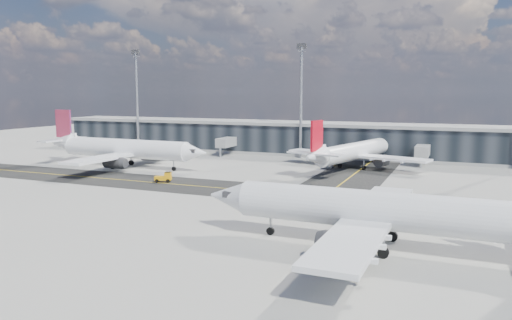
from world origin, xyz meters
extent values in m
plane|color=gray|center=(0.00, 0.00, 0.00)|extent=(300.00, 300.00, 0.00)
cube|color=black|center=(0.00, 4.00, 0.01)|extent=(180.00, 14.00, 0.02)
cube|color=black|center=(18.00, 35.00, 0.01)|extent=(14.00, 50.00, 0.02)
cube|color=yellow|center=(0.00, 4.00, 0.03)|extent=(180.00, 0.25, 0.01)
cube|color=yellow|center=(18.00, 35.00, 0.03)|extent=(0.25, 50.00, 0.01)
cube|color=black|center=(0.00, 55.00, 4.00)|extent=(150.00, 12.00, 8.00)
cube|color=gray|center=(0.00, 55.00, 8.40)|extent=(152.00, 13.00, 0.80)
cube|color=gray|center=(0.00, 55.00, 0.40)|extent=(150.00, 12.20, 0.80)
cube|color=gray|center=(-20.00, 47.00, 3.50)|extent=(3.00, 10.00, 2.40)
cylinder|color=gray|center=(-20.00, 42.00, 1.20)|extent=(0.60, 0.60, 2.40)
cube|color=gray|center=(30.00, 47.00, 3.50)|extent=(3.00, 10.00, 2.40)
cylinder|color=gray|center=(30.00, 42.00, 1.20)|extent=(0.60, 0.60, 2.40)
cylinder|color=gray|center=(-50.00, 48.00, 14.00)|extent=(0.70, 0.70, 28.00)
cube|color=#2D2D30|center=(-50.00, 48.00, 28.20)|extent=(2.50, 0.50, 1.40)
cylinder|color=gray|center=(0.00, 48.00, 14.00)|extent=(0.70, 0.70, 28.00)
cube|color=#2D2D30|center=(0.00, 48.00, 28.20)|extent=(2.50, 0.50, 1.40)
cylinder|color=white|center=(-31.59, 17.70, 4.27)|extent=(32.14, 5.22, 4.27)
cone|color=white|center=(-13.45, 17.16, 4.27)|extent=(5.46, 4.43, 4.27)
cone|color=white|center=(-50.26, 18.26, 4.91)|extent=(6.53, 4.46, 4.27)
cube|color=white|center=(-30.52, 17.67, 3.20)|extent=(6.41, 36.44, 0.53)
cylinder|color=#2D2D30|center=(-29.26, 24.04, 2.03)|extent=(4.55, 2.59, 2.46)
cylinder|color=#2D2D30|center=(-29.64, 11.24, 2.03)|extent=(4.55, 2.59, 2.46)
cube|color=silver|center=(-29.26, 24.04, 2.88)|extent=(2.15, 0.49, 0.85)
cube|color=silver|center=(-29.64, 11.24, 2.88)|extent=(2.15, 0.49, 0.85)
cube|color=#76224A|center=(-49.73, 18.24, 9.39)|extent=(4.50, 0.61, 6.62)
cube|color=white|center=(-50.26, 18.26, 5.55)|extent=(3.37, 12.89, 0.37)
cube|color=#2D2D30|center=(-13.98, 17.18, 4.70)|extent=(2.20, 2.41, 0.75)
cylinder|color=gray|center=(-18.78, 17.32, 1.28)|extent=(0.26, 0.26, 2.13)
cylinder|color=black|center=(-18.78, 17.32, 0.48)|extent=(0.97, 0.40, 0.96)
cylinder|color=black|center=(-32.56, 20.94, 0.59)|extent=(1.19, 0.57, 1.17)
cylinder|color=black|center=(-32.75, 14.53, 0.59)|extent=(1.19, 0.57, 1.17)
cylinder|color=white|center=(16.30, 35.60, 3.85)|extent=(11.00, 28.91, 3.85)
cone|color=white|center=(20.42, 51.43, 3.85)|extent=(4.94, 5.63, 3.85)
cone|color=white|center=(12.06, 19.30, 4.43)|extent=(5.18, 6.56, 3.85)
cube|color=white|center=(16.54, 36.53, 2.89)|extent=(32.88, 12.90, 0.48)
cylinder|color=#2D2D30|center=(11.20, 38.92, 1.83)|extent=(3.16, 4.47, 2.21)
cylinder|color=#2D2D30|center=(22.37, 36.01, 1.83)|extent=(3.16, 4.47, 2.21)
cube|color=silver|center=(11.20, 38.92, 2.60)|extent=(0.86, 1.96, 0.77)
cube|color=silver|center=(22.37, 36.01, 2.60)|extent=(0.86, 1.96, 0.77)
cube|color=red|center=(12.18, 19.77, 8.47)|extent=(1.44, 4.02, 5.97)
cube|color=white|center=(12.06, 19.30, 5.00)|extent=(11.85, 5.52, 0.34)
cube|color=#2D2D30|center=(20.30, 50.96, 4.23)|extent=(2.53, 2.40, 0.67)
cylinder|color=gray|center=(19.21, 46.77, 1.15)|extent=(0.28, 0.28, 1.92)
cylinder|color=black|center=(19.21, 46.77, 0.43)|extent=(0.54, 0.92, 0.87)
cylinder|color=black|center=(13.27, 35.39, 0.53)|extent=(0.73, 1.15, 1.06)
cylinder|color=black|center=(18.85, 33.94, 0.53)|extent=(0.73, 1.15, 1.06)
cylinder|color=silver|center=(30.42, -19.95, 4.24)|extent=(31.83, 4.72, 4.24)
cone|color=silver|center=(12.42, -19.67, 4.24)|extent=(5.36, 4.32, 4.24)
cube|color=silver|center=(29.36, -19.93, 3.18)|extent=(5.85, 36.09, 0.53)
cylinder|color=#2D2D30|center=(28.20, -26.27, 2.01)|extent=(4.49, 2.50, 2.44)
cylinder|color=#2D2D30|center=(28.40, -13.56, 2.01)|extent=(4.49, 2.50, 2.44)
cube|color=silver|center=(28.20, -26.27, 2.86)|extent=(2.12, 0.46, 0.85)
cube|color=silver|center=(28.40, -13.56, 2.86)|extent=(2.12, 0.46, 0.85)
cube|color=#2D2D30|center=(12.95, -19.68, 4.66)|extent=(2.15, 2.36, 0.74)
cylinder|color=gray|center=(17.71, -19.76, 1.27)|extent=(0.26, 0.26, 2.12)
cylinder|color=black|center=(17.71, -19.76, 0.48)|extent=(0.96, 0.39, 0.95)
cylinder|color=black|center=(31.43, -23.14, 0.58)|extent=(1.17, 0.55, 1.17)
cylinder|color=black|center=(31.53, -16.79, 0.58)|extent=(1.17, 0.55, 1.17)
cube|color=orange|center=(-13.46, 4.98, 0.78)|extent=(3.43, 2.49, 0.73)
cube|color=orange|center=(-12.59, 5.32, 1.45)|extent=(1.55, 1.67, 0.94)
cube|color=black|center=(-12.59, 5.32, 1.82)|extent=(1.44, 1.59, 0.26)
cylinder|color=black|center=(-12.74, 5.99, 0.36)|extent=(0.77, 0.51, 0.73)
cylinder|color=black|center=(-12.25, 4.73, 0.36)|extent=(0.77, 0.51, 0.73)
cylinder|color=black|center=(-14.67, 5.24, 0.36)|extent=(0.77, 0.51, 0.73)
cylinder|color=black|center=(-14.19, 3.98, 0.36)|extent=(0.77, 0.51, 0.73)
imported|color=white|center=(10.60, 34.74, 0.67)|extent=(2.62, 4.99, 1.34)
camera|label=1|loc=(38.34, -73.77, 17.04)|focal=35.00mm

